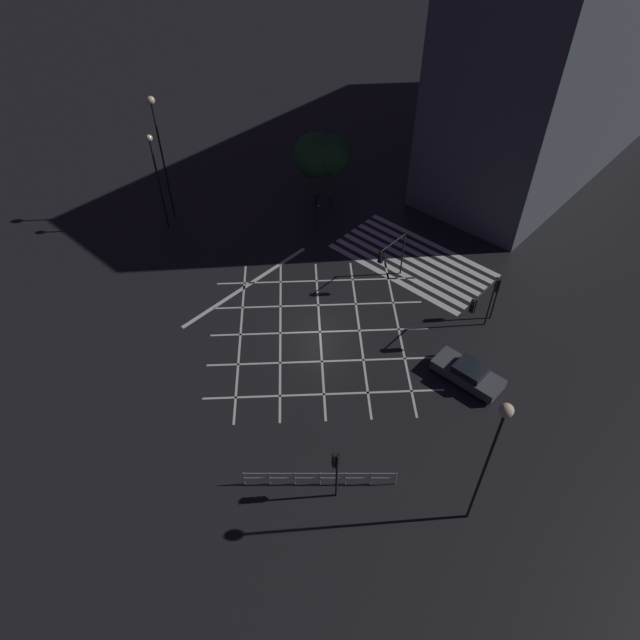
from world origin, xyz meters
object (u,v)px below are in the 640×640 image
at_px(traffic_light_nw_main, 336,467).
at_px(street_lamp_far, 496,438).
at_px(traffic_light_se_main, 317,206).
at_px(waiting_car, 468,373).
at_px(street_lamp_west, 155,164).
at_px(traffic_light_sw_main, 496,291).
at_px(street_tree_near, 315,155).
at_px(street_tree_far, 331,156).
at_px(traffic_light_median_south, 390,254).
at_px(traffic_light_sw_cross, 481,302).
at_px(street_lamp_east, 157,130).

bearing_deg(traffic_light_nw_main, street_lamp_far, -148.07).
relative_size(traffic_light_se_main, waiting_car, 0.77).
distance_m(street_lamp_west, street_lamp_far, 31.57).
bearing_deg(street_lamp_far, traffic_light_nw_main, 31.93).
bearing_deg(street_lamp_far, traffic_light_sw_main, -63.77).
distance_m(traffic_light_nw_main, street_lamp_west, 27.11).
height_order(traffic_light_se_main, street_lamp_far, street_lamp_far).
height_order(traffic_light_sw_main, street_tree_near, street_tree_near).
bearing_deg(street_tree_far, street_lamp_west, 60.88).
bearing_deg(traffic_light_se_main, street_tree_far, 119.72).
relative_size(traffic_light_se_main, street_lamp_far, 0.37).
bearing_deg(street_lamp_far, traffic_light_median_south, -39.73).
bearing_deg(traffic_light_sw_cross, street_lamp_far, 30.30).
height_order(traffic_light_nw_main, street_lamp_east, street_lamp_east).
distance_m(street_lamp_far, street_tree_far, 30.04).
height_order(traffic_light_nw_main, street_lamp_far, street_lamp_far).
bearing_deg(street_tree_near, traffic_light_median_south, 156.16).
xyz_separation_m(traffic_light_nw_main, street_tree_far, (18.74, -20.85, 1.28)).
height_order(traffic_light_nw_main, traffic_light_se_main, traffic_light_nw_main).
bearing_deg(waiting_car, street_lamp_far, 122.11).
bearing_deg(street_tree_far, street_lamp_east, 53.69).
xyz_separation_m(traffic_light_sw_cross, waiting_car, (-1.68, 3.42, -2.38)).
height_order(traffic_light_median_south, waiting_car, traffic_light_median_south).
bearing_deg(street_tree_near, street_lamp_west, 63.29).
relative_size(street_lamp_east, street_tree_far, 1.78).
height_order(traffic_light_se_main, street_lamp_west, street_lamp_west).
xyz_separation_m(traffic_light_median_south, traffic_light_se_main, (8.02, -1.38, -0.34)).
relative_size(traffic_light_sw_cross, street_tree_far, 0.73).
distance_m(traffic_light_sw_main, street_tree_far, 18.35).
relative_size(street_lamp_far, waiting_car, 2.07).
xyz_separation_m(traffic_light_se_main, street_tree_far, (2.61, -4.58, 1.49)).
bearing_deg(street_lamp_west, street_tree_near, -116.71).
distance_m(traffic_light_median_south, street_lamp_east, 19.66).
bearing_deg(waiting_car, street_tree_near, -23.64).
relative_size(street_lamp_west, street_lamp_far, 0.88).
relative_size(street_lamp_east, waiting_car, 2.30).
bearing_deg(street_lamp_far, traffic_light_se_main, -30.44).
xyz_separation_m(traffic_light_nw_main, traffic_light_sw_main, (0.92, -16.75, -0.19)).
bearing_deg(street_lamp_east, traffic_light_median_south, -165.62).
bearing_deg(traffic_light_sw_main, street_lamp_west, 18.08).
bearing_deg(street_tree_near, waiting_car, 156.36).
relative_size(traffic_light_nw_main, street_lamp_east, 0.36).
bearing_deg(traffic_light_se_main, traffic_light_median_south, -9.75).
bearing_deg(street_lamp_east, street_tree_far, -126.31).
xyz_separation_m(traffic_light_nw_main, street_lamp_far, (-5.61, -3.50, 4.14)).
xyz_separation_m(traffic_light_median_south, street_lamp_far, (-13.72, 11.40, 4.01)).
xyz_separation_m(street_lamp_far, street_tree_far, (24.36, -17.36, -2.87)).
distance_m(street_lamp_east, waiting_car, 28.33).
distance_m(traffic_light_sw_main, street_lamp_west, 26.05).
bearing_deg(street_lamp_west, traffic_light_nw_main, 161.10).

